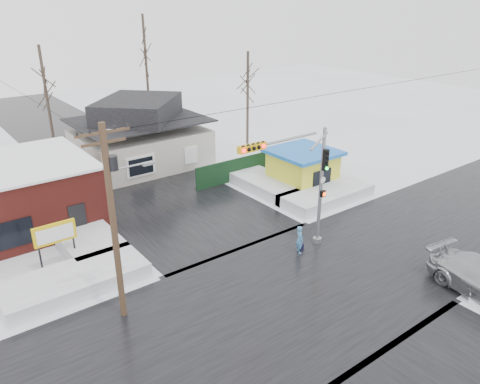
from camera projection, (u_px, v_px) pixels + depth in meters
ground at (304, 289)px, 23.27m from camera, size 120.00×120.00×0.00m
road_ns at (304, 289)px, 23.26m from camera, size 10.00×120.00×0.02m
road_ew at (304, 289)px, 23.26m from camera, size 120.00×10.00×0.02m
snowbank_nw at (75, 280)px, 23.26m from camera, size 7.00×3.00×0.80m
snowbank_ne at (326, 195)px, 33.26m from camera, size 7.00×3.00×0.80m
snowbank_nside_w at (80, 232)px, 28.05m from camera, size 3.00×8.00×0.80m
snowbank_nside_e at (260, 181)px, 35.83m from camera, size 3.00×8.00×0.80m
traffic_signal at (302, 177)px, 25.04m from camera, size 6.05×0.68×7.00m
utility_pole at (114, 213)px, 19.46m from camera, size 3.15×0.44×9.00m
marquee_sign at (55, 235)px, 24.51m from camera, size 2.20×0.21×2.55m
house at (140, 135)px, 39.55m from camera, size 10.40×8.40×5.76m
kiosk at (303, 168)px, 35.33m from camera, size 4.60×4.60×2.88m
fence at (239, 169)px, 36.83m from camera, size 8.00×0.12×1.80m
tree_far_left at (43, 71)px, 37.10m from camera, size 3.00×3.00×10.00m
tree_far_mid at (144, 42)px, 43.51m from camera, size 3.00×3.00×12.00m
tree_far_right at (248, 72)px, 41.88m from camera, size 3.00×3.00×9.00m
pedestrian at (300, 240)px, 26.26m from camera, size 0.58×0.70×1.66m
shopping_bag at (302, 248)px, 26.74m from camera, size 0.30×0.19×0.35m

